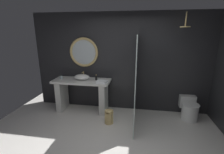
# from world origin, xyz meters

# --- Properties ---
(ground_plane) EXTENTS (5.76, 5.76, 0.00)m
(ground_plane) POSITION_xyz_m (0.00, 0.00, 0.00)
(ground_plane) COLOR silver
(back_wall_panel) EXTENTS (4.80, 0.10, 2.60)m
(back_wall_panel) POSITION_xyz_m (0.00, 1.90, 1.30)
(back_wall_panel) COLOR #232326
(back_wall_panel) RESTS_ON ground_plane
(vanity_counter) EXTENTS (1.50, 0.59, 0.88)m
(vanity_counter) POSITION_xyz_m (-1.01, 1.54, 0.54)
(vanity_counter) COLOR silver
(vanity_counter) RESTS_ON ground_plane
(vessel_sink) EXTENTS (0.41, 0.33, 0.19)m
(vessel_sink) POSITION_xyz_m (-1.01, 1.56, 0.95)
(vessel_sink) COLOR white
(vessel_sink) RESTS_ON vanity_counter
(tumbler_cup) EXTENTS (0.08, 0.08, 0.08)m
(tumbler_cup) POSITION_xyz_m (-1.58, 1.55, 0.92)
(tumbler_cup) COLOR silver
(tumbler_cup) RESTS_ON vanity_counter
(soap_dispenser) EXTENTS (0.05, 0.05, 0.15)m
(soap_dispenser) POSITION_xyz_m (-0.62, 1.57, 0.95)
(soap_dispenser) COLOR black
(soap_dispenser) RESTS_ON vanity_counter
(round_wall_mirror) EXTENTS (0.79, 0.07, 0.79)m
(round_wall_mirror) POSITION_xyz_m (-1.01, 1.81, 1.57)
(round_wall_mirror) COLOR tan
(shower_glass_panel) EXTENTS (0.02, 1.38, 2.05)m
(shower_glass_panel) POSITION_xyz_m (0.41, 1.16, 1.03)
(shower_glass_panel) COLOR silver
(shower_glass_panel) RESTS_ON ground_plane
(rain_shower_head) EXTENTS (0.21, 0.21, 0.31)m
(rain_shower_head) POSITION_xyz_m (1.38, 1.37, 2.23)
(rain_shower_head) COLOR tan
(toilet) EXTENTS (0.41, 0.60, 0.52)m
(toilet) POSITION_xyz_m (1.75, 1.56, 0.25)
(toilet) COLOR white
(toilet) RESTS_ON ground_plane
(waste_bin) EXTENTS (0.21, 0.21, 0.35)m
(waste_bin) POSITION_xyz_m (-0.18, 1.01, 0.18)
(waste_bin) COLOR tan
(waste_bin) RESTS_ON ground_plane
(folded_hand_towel) EXTENTS (0.29, 0.23, 0.07)m
(folded_hand_towel) POSITION_xyz_m (-0.42, 1.34, 0.91)
(folded_hand_towel) COLOR white
(folded_hand_towel) RESTS_ON vanity_counter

